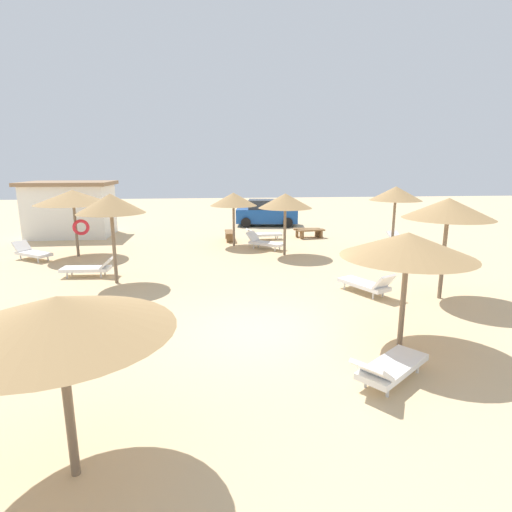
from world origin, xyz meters
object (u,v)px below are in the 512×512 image
at_px(parasol_6, 58,315).
at_px(lounger_1, 402,241).
at_px(parasol_0, 111,204).
at_px(lounger_7, 263,234).
at_px(beach_cabana, 71,209).
at_px(lounger_4, 264,242).
at_px(parked_car, 266,213).
at_px(parasol_2, 73,198).
at_px(parasol_4, 285,201).
at_px(parasol_5, 448,209).
at_px(parasol_1, 396,194).
at_px(lounger_2, 32,252).
at_px(lounger_0, 90,268).
at_px(bench_1, 311,232).
at_px(bench_2, 307,231).
at_px(bench_0, 229,234).
at_px(parasol_7, 233,199).
at_px(lounger_5, 367,284).
at_px(parasol_3, 408,245).
at_px(lounger_3, 389,367).

height_order(parasol_6, lounger_1, parasol_6).
height_order(parasol_0, lounger_7, parasol_0).
bearing_deg(beach_cabana, lounger_4, -24.48).
bearing_deg(lounger_7, parked_car, 81.12).
height_order(parasol_2, parasol_4, parasol_2).
bearing_deg(beach_cabana, parasol_4, -29.02).
distance_m(parasol_5, lounger_7, 11.38).
relative_size(parasol_1, parasol_4, 1.10).
relative_size(parasol_5, lounger_2, 1.60).
height_order(lounger_0, bench_1, lounger_0).
bearing_deg(bench_2, lounger_4, -132.61).
bearing_deg(lounger_4, bench_2, 47.39).
xyz_separation_m(bench_0, parked_car, (2.64, 5.18, 0.48)).
relative_size(lounger_7, bench_2, 1.28).
height_order(parasol_0, bench_2, parasol_0).
relative_size(lounger_2, bench_1, 1.24).
height_order(lounger_2, lounger_4, lounger_4).
bearing_deg(parasol_7, lounger_2, -165.70).
bearing_deg(parasol_2, lounger_1, 1.74).
distance_m(lounger_1, bench_2, 5.21).
relative_size(lounger_2, lounger_7, 0.97).
xyz_separation_m(parasol_4, lounger_2, (-10.91, 0.19, -2.10)).
bearing_deg(parasol_0, lounger_5, -14.19).
xyz_separation_m(parasol_0, bench_2, (8.54, 8.21, -2.37)).
xyz_separation_m(lounger_0, parked_car, (7.97, 11.77, 0.50)).
bearing_deg(bench_1, parked_car, 110.67).
xyz_separation_m(lounger_4, bench_2, (2.78, 3.02, 0.02)).
bearing_deg(parked_car, lounger_1, -53.61).
distance_m(lounger_1, lounger_7, 7.10).
height_order(parasol_1, parasol_6, parasol_1).
distance_m(parasol_1, lounger_4, 6.40).
bearing_deg(parasol_3, beach_cabana, 127.88).
xyz_separation_m(parasol_0, bench_0, (4.17, 7.55, -2.37)).
distance_m(lounger_1, parked_car, 9.72).
bearing_deg(parasol_3, lounger_0, 142.46).
bearing_deg(lounger_2, parasol_5, -24.37).
xyz_separation_m(lounger_0, bench_0, (5.33, 6.59, 0.03)).
bearing_deg(bench_1, parasol_3, -94.95).
bearing_deg(parasol_7, bench_2, 26.03).
relative_size(lounger_1, bench_1, 1.29).
bearing_deg(parasol_3, lounger_5, 80.60).
relative_size(parasol_4, lounger_1, 1.38).
bearing_deg(beach_cabana, lounger_7, -12.17).
bearing_deg(parasol_2, lounger_0, -66.78).
xyz_separation_m(parasol_7, lounger_4, (1.41, -0.98, -1.99)).
bearing_deg(lounger_7, lounger_1, -22.46).
height_order(lounger_2, lounger_3, lounger_2).
xyz_separation_m(bench_2, beach_cabana, (-13.18, 1.71, 1.20)).
bearing_deg(parasol_3, bench_2, 85.81).
bearing_deg(bench_0, bench_2, 8.60).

